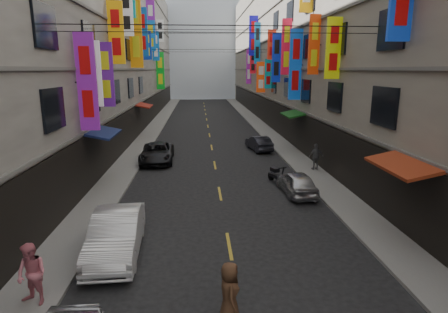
{
  "coord_description": "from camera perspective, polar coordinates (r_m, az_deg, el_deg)",
  "views": [
    {
      "loc": [
        -1.06,
        5.3,
        6.37
      ],
      "look_at": [
        -0.53,
        13.12,
        4.54
      ],
      "focal_mm": 30.0,
      "sensor_mm": 36.0,
      "label": 1
    }
  ],
  "objects": [
    {
      "name": "sidewalk_left",
      "position": [
        37.57,
        -11.43,
        3.2
      ],
      "size": [
        2.0,
        90.0,
        0.12
      ],
      "primitive_type": "cube",
      "color": "slate",
      "rests_on": "ground"
    },
    {
      "name": "sidewalk_right",
      "position": [
        37.9,
        6.89,
        3.45
      ],
      "size": [
        2.0,
        90.0,
        0.12
      ],
      "primitive_type": "cube",
      "color": "slate",
      "rests_on": "ground"
    },
    {
      "name": "building_row_left",
      "position": [
        38.42,
        -21.39,
        16.92
      ],
      "size": [
        10.14,
        90.0,
        19.0
      ],
      "color": "#9B968D",
      "rests_on": "ground"
    },
    {
      "name": "building_row_right",
      "position": [
        39.08,
        16.36,
        17.2
      ],
      "size": [
        10.14,
        90.0,
        19.0
      ],
      "color": "gray",
      "rests_on": "ground"
    },
    {
      "name": "haze_block",
      "position": [
        86.83,
        -3.34,
        16.17
      ],
      "size": [
        18.0,
        8.0,
        22.0
      ],
      "primitive_type": "cube",
      "color": "silver",
      "rests_on": "ground"
    },
    {
      "name": "shop_signage",
      "position": [
        30.02,
        -1.99,
        18.37
      ],
      "size": [
        14.0,
        55.0,
        11.51
      ],
      "color": "#0D189D",
      "rests_on": "ground"
    },
    {
      "name": "street_awnings",
      "position": [
        20.98,
        -4.41,
        3.84
      ],
      "size": [
        13.99,
        35.2,
        0.41
      ],
      "color": "#114322",
      "rests_on": "ground"
    },
    {
      "name": "overhead_cables",
      "position": [
        24.84,
        -1.53,
        18.73
      ],
      "size": [
        14.0,
        38.04,
        1.24
      ],
      "color": "black",
      "rests_on": "ground"
    },
    {
      "name": "lane_markings",
      "position": [
        34.31,
        -2.08,
        2.43
      ],
      "size": [
        0.12,
        80.2,
        0.01
      ],
      "color": "gold",
      "rests_on": "ground"
    },
    {
      "name": "scooter_far_right",
      "position": [
        21.62,
        8.03,
        -2.92
      ],
      "size": [
        0.8,
        1.73,
        1.14
      ],
      "rotation": [
        0.0,
        0.0,
        3.49
      ],
      "color": "black",
      "rests_on": "ground"
    },
    {
      "name": "car_left_mid",
      "position": [
        13.87,
        -16.11,
        -11.31
      ],
      "size": [
        1.85,
        4.68,
        1.51
      ],
      "primitive_type": "imported",
      "rotation": [
        0.0,
        0.0,
        0.05
      ],
      "color": "white",
      "rests_on": "ground"
    },
    {
      "name": "car_left_far",
      "position": [
        26.63,
        -10.16,
        0.54
      ],
      "size": [
        2.33,
        4.84,
        1.33
      ],
      "primitive_type": "imported",
      "rotation": [
        0.0,
        0.0,
        0.03
      ],
      "color": "black",
      "rests_on": "ground"
    },
    {
      "name": "car_right_mid",
      "position": [
        19.9,
        11.03,
        -3.94
      ],
      "size": [
        1.6,
        3.67,
        1.23
      ],
      "primitive_type": "imported",
      "rotation": [
        0.0,
        0.0,
        3.18
      ],
      "color": "#B8B9BE",
      "rests_on": "ground"
    },
    {
      "name": "car_right_far",
      "position": [
        30.22,
        5.33,
        2.05
      ],
      "size": [
        1.86,
        3.76,
        1.19
      ],
      "primitive_type": "imported",
      "rotation": [
        0.0,
        0.0,
        3.32
      ],
      "color": "#282830",
      "rests_on": "ground"
    },
    {
      "name": "pedestrian_lfar",
      "position": [
        11.75,
        -27.25,
        -15.69
      ],
      "size": [
        1.02,
        0.88,
        1.75
      ],
      "primitive_type": "imported",
      "rotation": [
        0.0,
        0.0,
        -0.43
      ],
      "color": "pink",
      "rests_on": "sidewalk_left"
    },
    {
      "name": "pedestrian_rfar",
      "position": [
        24.47,
        13.83,
        -0.03
      ],
      "size": [
        1.06,
        0.71,
        1.69
      ],
      "primitive_type": "imported",
      "rotation": [
        0.0,
        0.0,
        3.3
      ],
      "color": "#5A5A5D",
      "rests_on": "sidewalk_right"
    },
    {
      "name": "pedestrian_crossing",
      "position": [
        10.09,
        0.83,
        -20.15
      ],
      "size": [
        0.6,
        0.85,
        1.67
      ],
      "primitive_type": "imported",
      "rotation": [
        0.0,
        0.0,
        1.63
      ],
      "color": "#503220",
      "rests_on": "ground"
    }
  ]
}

